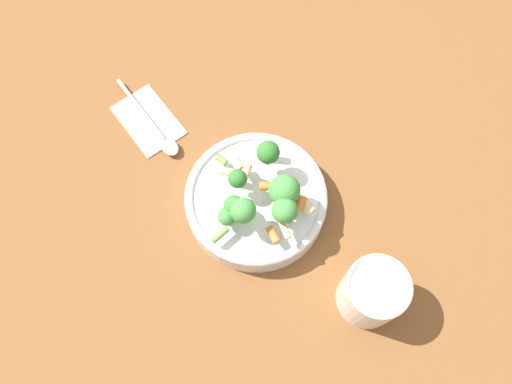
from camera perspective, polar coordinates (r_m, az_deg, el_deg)
The scene contains 6 objects.
ground_plane at distance 0.81m, azimuth 0.00°, elevation -1.59°, with size 3.00×3.00×0.00m, color brown.
bowl at distance 0.78m, azimuth 0.00°, elevation -0.91°, with size 0.22×0.22×0.05m.
pasta_salad at distance 0.72m, azimuth 0.87°, elevation -0.18°, with size 0.16×0.16×0.07m.
cup at distance 0.74m, azimuth 13.17°, elevation -11.11°, with size 0.09×0.09×0.10m.
napkin at distance 0.89m, azimuth -12.24°, elevation 8.05°, with size 0.13×0.15×0.01m.
spoon at distance 0.87m, azimuth -11.27°, elevation 6.96°, with size 0.11×0.16×0.01m.
Camera 1 is at (-0.02, -0.29, 0.75)m, focal length 35.00 mm.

